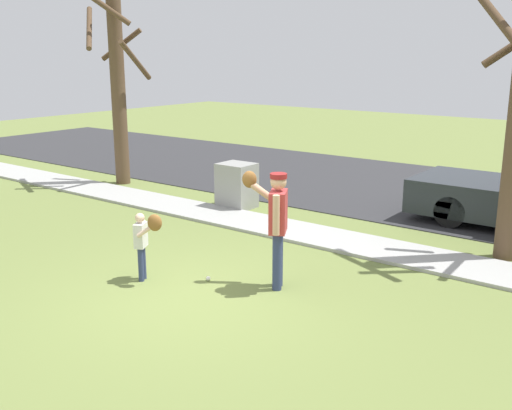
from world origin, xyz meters
TOP-DOWN VIEW (x-y plane):
  - ground_plane at (0.00, 3.50)m, footprint 48.00×48.00m
  - sidewalk_strip at (0.00, 3.60)m, footprint 36.00×1.20m
  - road_surface at (0.00, 8.60)m, footprint 36.00×6.80m
  - person_adult at (0.69, 1.07)m, footprint 0.87×0.56m
  - person_child at (-1.05, 0.06)m, footprint 0.58×0.34m
  - baseball at (-0.28, 0.64)m, footprint 0.07×0.07m
  - utility_cabinet at (-2.78, 4.46)m, footprint 0.77×0.67m
  - street_tree_far at (-6.90, 4.64)m, footprint 1.85×1.88m

SIDE VIEW (x-z plane):
  - ground_plane at x=0.00m, z-range 0.00..0.00m
  - road_surface at x=0.00m, z-range 0.00..0.02m
  - sidewalk_strip at x=0.00m, z-range 0.00..0.06m
  - baseball at x=-0.28m, z-range 0.00..0.07m
  - utility_cabinet at x=-2.78m, z-range 0.00..1.02m
  - person_child at x=-1.05m, z-range 0.16..1.27m
  - person_adult at x=0.69m, z-range 0.22..1.97m
  - street_tree_far at x=-6.90m, z-range 0.16..5.17m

